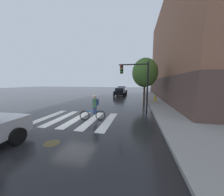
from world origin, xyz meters
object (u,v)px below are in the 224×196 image
object	(u,v)px
manhole_cover	(52,143)
sedan_mid	(120,92)
fire_hydrant	(155,98)
sedan_far	(122,89)
traffic_light_near	(137,78)
cyclist	(94,108)
street_tree_near	(145,73)

from	to	relation	value
manhole_cover	sedan_mid	bearing A→B (deg)	89.59
sedan_mid	fire_hydrant	bearing A→B (deg)	-52.13
sedan_far	traffic_light_near	size ratio (longest dim) A/B	1.12
manhole_cover	traffic_light_near	size ratio (longest dim) A/B	0.15
manhole_cover	cyclist	world-z (taller)	cyclist
sedan_far	traffic_light_near	distance (m)	20.19
traffic_light_near	cyclist	bearing A→B (deg)	-132.70
fire_hydrant	street_tree_near	world-z (taller)	street_tree_near
sedan_mid	street_tree_near	bearing A→B (deg)	-60.79
cyclist	fire_hydrant	distance (m)	9.83
street_tree_near	traffic_light_near	bearing A→B (deg)	-99.34
manhole_cover	sedan_mid	size ratio (longest dim) A/B	0.14
sedan_mid	traffic_light_near	bearing A→B (deg)	-75.53
traffic_light_near	fire_hydrant	bearing A→B (deg)	67.88
cyclist	fire_hydrant	xyz separation A→B (m)	(4.97, 8.47, -0.31)
sedan_mid	sedan_far	bearing A→B (deg)	94.75
manhole_cover	sedan_far	xyz separation A→B (m)	(-0.46, 25.95, 0.82)
cyclist	manhole_cover	bearing A→B (deg)	-101.17
sedan_far	traffic_light_near	xyz separation A→B (m)	(3.84, -19.71, 2.03)
sedan_mid	sedan_far	size ratio (longest dim) A/B	0.95
manhole_cover	fire_hydrant	world-z (taller)	fire_hydrant
fire_hydrant	street_tree_near	xyz separation A→B (m)	(-1.38, -0.29, 3.18)
manhole_cover	sedan_mid	xyz separation A→B (m)	(0.13, 18.80, 0.78)
cyclist	traffic_light_near	bearing A→B (deg)	47.30
manhole_cover	traffic_light_near	xyz separation A→B (m)	(3.38, 6.24, 2.86)
sedan_far	traffic_light_near	world-z (taller)	traffic_light_near
traffic_light_near	street_tree_near	bearing A→B (deg)	80.66
sedan_mid	cyclist	size ratio (longest dim) A/B	2.65
sedan_far	cyclist	bearing A→B (deg)	-87.20
sedan_far	street_tree_near	world-z (taller)	street_tree_near
traffic_light_near	fire_hydrant	world-z (taller)	traffic_light_near
street_tree_near	manhole_cover	bearing A→B (deg)	-110.28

